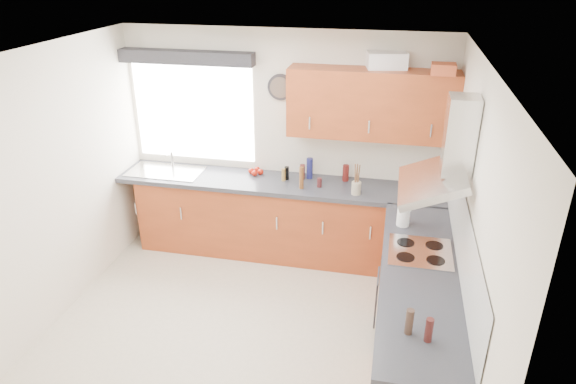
% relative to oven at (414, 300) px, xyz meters
% --- Properties ---
extents(ground_plane, '(3.60, 3.60, 0.00)m').
position_rel_oven_xyz_m(ground_plane, '(-1.50, -0.30, -0.42)').
color(ground_plane, beige).
extents(ceiling, '(3.60, 3.60, 0.02)m').
position_rel_oven_xyz_m(ceiling, '(-1.50, -0.30, 2.08)').
color(ceiling, white).
rests_on(ceiling, wall_back).
extents(wall_back, '(3.60, 0.02, 2.50)m').
position_rel_oven_xyz_m(wall_back, '(-1.50, 1.50, 0.82)').
color(wall_back, silver).
rests_on(wall_back, ground_plane).
extents(wall_front, '(3.60, 0.02, 2.50)m').
position_rel_oven_xyz_m(wall_front, '(-1.50, -2.10, 0.82)').
color(wall_front, silver).
rests_on(wall_front, ground_plane).
extents(wall_left, '(0.02, 3.60, 2.50)m').
position_rel_oven_xyz_m(wall_left, '(-3.30, -0.30, 0.82)').
color(wall_left, silver).
rests_on(wall_left, ground_plane).
extents(wall_right, '(0.02, 3.60, 2.50)m').
position_rel_oven_xyz_m(wall_right, '(0.30, -0.30, 0.82)').
color(wall_right, silver).
rests_on(wall_right, ground_plane).
extents(window, '(1.40, 0.02, 1.10)m').
position_rel_oven_xyz_m(window, '(-2.55, 1.49, 1.12)').
color(window, white).
rests_on(window, wall_back).
extents(window_blind, '(1.50, 0.18, 0.14)m').
position_rel_oven_xyz_m(window_blind, '(-2.55, 1.40, 1.76)').
color(window_blind, '#252529').
rests_on(window_blind, wall_back).
extents(splashback, '(0.01, 3.00, 0.54)m').
position_rel_oven_xyz_m(splashback, '(0.29, 0.00, 0.75)').
color(splashback, white).
rests_on(splashback, wall_right).
extents(base_cab_back, '(3.00, 0.58, 0.86)m').
position_rel_oven_xyz_m(base_cab_back, '(-1.60, 1.21, 0.01)').
color(base_cab_back, maroon).
rests_on(base_cab_back, ground_plane).
extents(base_cab_corner, '(0.60, 0.60, 0.86)m').
position_rel_oven_xyz_m(base_cab_corner, '(0.00, 1.20, 0.01)').
color(base_cab_corner, maroon).
rests_on(base_cab_corner, ground_plane).
extents(base_cab_right, '(0.58, 2.10, 0.86)m').
position_rel_oven_xyz_m(base_cab_right, '(0.01, -0.15, 0.01)').
color(base_cab_right, maroon).
rests_on(base_cab_right, ground_plane).
extents(worktop_back, '(3.60, 0.62, 0.05)m').
position_rel_oven_xyz_m(worktop_back, '(-1.50, 1.20, 0.46)').
color(worktop_back, '#2A2B31').
rests_on(worktop_back, base_cab_back).
extents(worktop_right, '(0.62, 2.42, 0.05)m').
position_rel_oven_xyz_m(worktop_right, '(0.00, -0.30, 0.46)').
color(worktop_right, '#2A2B31').
rests_on(worktop_right, base_cab_right).
extents(sink, '(0.84, 0.46, 0.10)m').
position_rel_oven_xyz_m(sink, '(-2.83, 1.20, 0.52)').
color(sink, silver).
rests_on(sink, worktop_back).
extents(oven, '(0.56, 0.58, 0.85)m').
position_rel_oven_xyz_m(oven, '(0.00, 0.00, 0.00)').
color(oven, black).
rests_on(oven, ground_plane).
extents(hob_plate, '(0.52, 0.52, 0.01)m').
position_rel_oven_xyz_m(hob_plate, '(0.00, 0.00, 0.49)').
color(hob_plate, silver).
rests_on(hob_plate, worktop_right).
extents(extractor_hood, '(0.52, 0.78, 0.66)m').
position_rel_oven_xyz_m(extractor_hood, '(0.10, -0.00, 1.34)').
color(extractor_hood, silver).
rests_on(extractor_hood, wall_right).
extents(upper_cabinets, '(1.70, 0.35, 0.70)m').
position_rel_oven_xyz_m(upper_cabinets, '(-0.55, 1.32, 1.38)').
color(upper_cabinets, maroon).
rests_on(upper_cabinets, wall_back).
extents(washing_machine, '(0.55, 0.53, 0.76)m').
position_rel_oven_xyz_m(washing_machine, '(-1.65, 1.22, -0.04)').
color(washing_machine, white).
rests_on(washing_machine, ground_plane).
extents(wall_clock, '(0.28, 0.04, 0.28)m').
position_rel_oven_xyz_m(wall_clock, '(-1.53, 1.46, 1.46)').
color(wall_clock, '#252529').
rests_on(wall_clock, wall_back).
extents(casserole, '(0.43, 0.34, 0.16)m').
position_rel_oven_xyz_m(casserole, '(-0.44, 1.42, 1.80)').
color(casserole, white).
rests_on(casserole, upper_cabinets).
extents(storage_box, '(0.23, 0.19, 0.10)m').
position_rel_oven_xyz_m(storage_box, '(0.10, 1.22, 1.78)').
color(storage_box, '#BF4E2A').
rests_on(storage_box, upper_cabinets).
extents(utensil_pot, '(0.11, 0.11, 0.14)m').
position_rel_oven_xyz_m(utensil_pot, '(-0.63, 1.05, 0.55)').
color(utensil_pot, tan).
rests_on(utensil_pot, worktop_back).
extents(kitchen_roll, '(0.12, 0.12, 0.26)m').
position_rel_oven_xyz_m(kitchen_roll, '(-0.15, 0.46, 0.61)').
color(kitchen_roll, white).
rests_on(kitchen_roll, worktop_right).
extents(tomato_cluster, '(0.17, 0.17, 0.07)m').
position_rel_oven_xyz_m(tomato_cluster, '(-1.79, 1.35, 0.52)').
color(tomato_cluster, '#A31508').
rests_on(tomato_cluster, worktop_back).
extents(jar_0, '(0.07, 0.07, 0.18)m').
position_rel_oven_xyz_m(jar_0, '(-0.78, 1.38, 0.58)').
color(jar_0, '#531411').
rests_on(jar_0, worktop_back).
extents(jar_1, '(0.05, 0.05, 0.10)m').
position_rel_oven_xyz_m(jar_1, '(-1.03, 1.15, 0.54)').
color(jar_1, '#431819').
rests_on(jar_1, worktop_back).
extents(jar_2, '(0.04, 0.04, 0.14)m').
position_rel_oven_xyz_m(jar_2, '(-1.45, 1.23, 0.56)').
color(jar_2, olive).
rests_on(jar_2, worktop_back).
extents(jar_3, '(0.07, 0.07, 0.23)m').
position_rel_oven_xyz_m(jar_3, '(-1.18, 1.37, 0.60)').
color(jar_3, navy).
rests_on(jar_3, worktop_back).
extents(jar_4, '(0.05, 0.05, 0.24)m').
position_rel_oven_xyz_m(jar_4, '(-1.22, 1.07, 0.61)').
color(jar_4, brown).
rests_on(jar_4, worktop_back).
extents(jar_5, '(0.06, 0.06, 0.17)m').
position_rel_oven_xyz_m(jar_5, '(-1.25, 1.32, 0.57)').
color(jar_5, '#57231F').
rests_on(jar_5, worktop_back).
extents(jar_6, '(0.05, 0.05, 0.15)m').
position_rel_oven_xyz_m(jar_6, '(-1.42, 1.28, 0.56)').
color(jar_6, black).
rests_on(jar_6, worktop_back).
extents(bottle_0, '(0.05, 0.05, 0.19)m').
position_rel_oven_xyz_m(bottle_0, '(-0.10, -1.05, 0.58)').
color(bottle_0, '#3C2A21').
rests_on(bottle_0, worktop_right).
extents(bottle_1, '(0.05, 0.05, 0.17)m').
position_rel_oven_xyz_m(bottle_1, '(0.03, -1.10, 0.57)').
color(bottle_1, '#411817').
rests_on(bottle_1, worktop_right).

